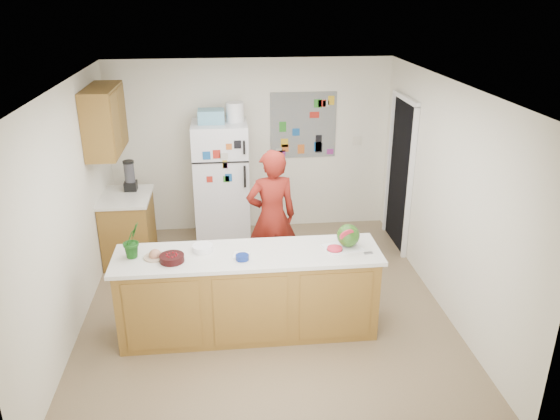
{
  "coord_description": "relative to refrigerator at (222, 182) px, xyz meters",
  "views": [
    {
      "loc": [
        -0.39,
        -5.39,
        3.39
      ],
      "look_at": [
        0.2,
        0.2,
        1.09
      ],
      "focal_mm": 35.0,
      "sensor_mm": 36.0,
      "label": 1
    }
  ],
  "objects": [
    {
      "name": "cherry_bowl",
      "position": [
        -0.49,
        -2.48,
        0.11
      ],
      "size": [
        0.29,
        0.29,
        0.07
      ],
      "primitive_type": "cylinder",
      "rotation": [
        0.0,
        0.0,
        0.22
      ],
      "color": "black",
      "rests_on": "peninsula_top"
    },
    {
      "name": "paper_towel",
      "position": [
        0.19,
        -2.44,
        0.08
      ],
      "size": [
        0.19,
        0.17,
        0.02
      ],
      "primitive_type": "cube",
      "rotation": [
        0.0,
        0.0,
        -0.18
      ],
      "color": "white",
      "rests_on": "peninsula_top"
    },
    {
      "name": "wall_left",
      "position": [
        -1.56,
        -1.88,
        0.4
      ],
      "size": [
        0.02,
        4.5,
        2.5
      ],
      "primitive_type": "cube",
      "color": "beige",
      "rests_on": "ground"
    },
    {
      "name": "photo_collage",
      "position": [
        1.2,
        0.36,
        0.7
      ],
      "size": [
        0.95,
        0.01,
        0.95
      ],
      "primitive_type": "cube",
      "color": "slate",
      "rests_on": "wall_back"
    },
    {
      "name": "ceiling",
      "position": [
        0.45,
        -1.88,
        1.66
      ],
      "size": [
        4.0,
        4.5,
        0.02
      ],
      "primitive_type": "cube",
      "color": "white",
      "rests_on": "wall_back"
    },
    {
      "name": "watermelon_slice",
      "position": [
        1.13,
        -2.41,
        0.09
      ],
      "size": [
        0.15,
        0.15,
        0.02
      ],
      "primitive_type": "cylinder",
      "color": "#CA2A4E",
      "rests_on": "cutting_board"
    },
    {
      "name": "keys",
      "position": [
        1.45,
        -2.51,
        0.08
      ],
      "size": [
        0.09,
        0.05,
        0.01
      ],
      "primitive_type": "cube",
      "rotation": [
        0.0,
        0.0,
        0.1
      ],
      "color": "gray",
      "rests_on": "peninsula_top"
    },
    {
      "name": "peninsula_top",
      "position": [
        0.25,
        -2.38,
        0.05
      ],
      "size": [
        2.68,
        0.7,
        0.04
      ],
      "primitive_type": "cube",
      "color": "silver",
      "rests_on": "peninsula_base"
    },
    {
      "name": "wall_back",
      "position": [
        0.45,
        0.38,
        0.4
      ],
      "size": [
        4.0,
        0.02,
        2.5
      ],
      "primitive_type": "cube",
      "color": "beige",
      "rests_on": "ground"
    },
    {
      "name": "refrigerator",
      "position": [
        0.0,
        0.0,
        0.0
      ],
      "size": [
        0.75,
        0.7,
        1.7
      ],
      "primitive_type": "cube",
      "color": "silver",
      "rests_on": "floor"
    },
    {
      "name": "white_bowl",
      "position": [
        -0.2,
        -2.27,
        0.1
      ],
      "size": [
        0.27,
        0.27,
        0.06
      ],
      "primitive_type": "cylinder",
      "rotation": [
        0.0,
        0.0,
        0.35
      ],
      "color": "white",
      "rests_on": "peninsula_top"
    },
    {
      "name": "watermelon",
      "position": [
        1.28,
        -2.34,
        0.2
      ],
      "size": [
        0.23,
        0.23,
        0.23
      ],
      "primitive_type": "sphere",
      "color": "#2B5513",
      "rests_on": "cutting_board"
    },
    {
      "name": "doorway",
      "position": [
        2.44,
        -0.43,
        0.17
      ],
      "size": [
        0.03,
        0.85,
        2.04
      ],
      "primitive_type": "cube",
      "color": "black",
      "rests_on": "ground"
    },
    {
      "name": "cutting_board",
      "position": [
        1.22,
        -2.36,
        0.08
      ],
      "size": [
        0.42,
        0.35,
        0.01
      ],
      "primitive_type": "cube",
      "rotation": [
        0.0,
        0.0,
        0.26
      ],
      "color": "white",
      "rests_on": "peninsula_top"
    },
    {
      "name": "peninsula_base",
      "position": [
        0.25,
        -2.38,
        -0.41
      ],
      "size": [
        2.6,
        0.62,
        0.88
      ],
      "primitive_type": "cube",
      "color": "brown",
      "rests_on": "floor"
    },
    {
      "name": "blender_appliance",
      "position": [
        -1.19,
        -0.33,
        0.24
      ],
      "size": [
        0.13,
        0.13,
        0.38
      ],
      "primitive_type": "cylinder",
      "color": "black",
      "rests_on": "side_counter_top"
    },
    {
      "name": "fridge_top_bin",
      "position": [
        -0.1,
        0.0,
        0.94
      ],
      "size": [
        0.35,
        0.28,
        0.18
      ],
      "primitive_type": "cube",
      "color": "#5999B2",
      "rests_on": "refrigerator"
    },
    {
      "name": "cobalt_bowl",
      "position": [
        0.19,
        -2.51,
        0.1
      ],
      "size": [
        0.13,
        0.13,
        0.05
      ],
      "primitive_type": "cylinder",
      "rotation": [
        0.0,
        0.0,
        0.02
      ],
      "color": "navy",
      "rests_on": "peninsula_top"
    },
    {
      "name": "floor",
      "position": [
        0.45,
        -1.88,
        -0.86
      ],
      "size": [
        4.0,
        4.5,
        0.02
      ],
      "primitive_type": "cube",
      "color": "brown",
      "rests_on": "ground"
    },
    {
      "name": "side_counter_top",
      "position": [
        -1.24,
        -0.53,
        0.03
      ],
      "size": [
        0.64,
        0.84,
        0.04
      ],
      "primitive_type": "cube",
      "color": "silver",
      "rests_on": "side_counter_base"
    },
    {
      "name": "plate",
      "position": [
        -0.66,
        -2.38,
        0.08
      ],
      "size": [
        0.27,
        0.27,
        0.02
      ],
      "primitive_type": "cylinder",
      "rotation": [
        0.0,
        0.0,
        -0.27
      ],
      "color": "beige",
      "rests_on": "peninsula_top"
    },
    {
      "name": "side_counter_base",
      "position": [
        -1.24,
        -0.53,
        -0.42
      ],
      "size": [
        0.6,
        0.8,
        0.86
      ],
      "primitive_type": "cube",
      "color": "brown",
      "rests_on": "floor"
    },
    {
      "name": "wall_right",
      "position": [
        2.46,
        -1.88,
        0.4
      ],
      "size": [
        0.02,
        4.5,
        2.5
      ],
      "primitive_type": "cube",
      "color": "beige",
      "rests_on": "ground"
    },
    {
      "name": "potted_plant",
      "position": [
        -0.88,
        -2.33,
        0.25
      ],
      "size": [
        0.24,
        0.25,
        0.36
      ],
      "primitive_type": "imported",
      "rotation": [
        0.0,
        0.0,
        1.01
      ],
      "color": "#1D4711",
      "rests_on": "peninsula_top"
    },
    {
      "name": "upper_cabinets",
      "position": [
        -1.37,
        -0.58,
        1.05
      ],
      "size": [
        0.35,
        1.0,
        0.8
      ],
      "primitive_type": "cube",
      "color": "brown",
      "rests_on": "wall_left"
    },
    {
      "name": "person",
      "position": [
        0.59,
        -1.3,
        -0.01
      ],
      "size": [
        0.67,
        0.49,
        1.68
      ],
      "primitive_type": "imported",
      "rotation": [
        0.0,
        0.0,
        3.3
      ],
      "color": "maroon",
      "rests_on": "floor"
    }
  ]
}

